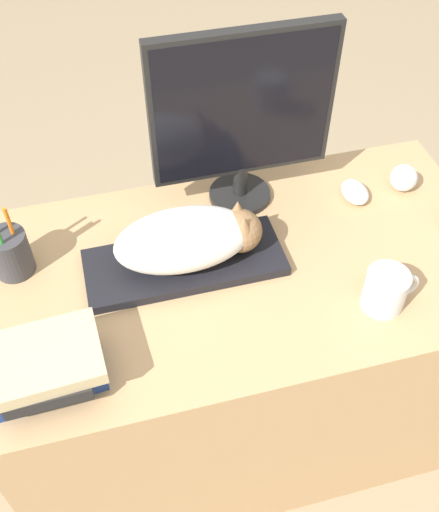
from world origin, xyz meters
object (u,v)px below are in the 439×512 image
Objects in this scene: monitor at (243,113)px; pen_cup at (10,252)px; coffee_mug at (386,290)px; book_stack at (47,367)px; cat at (192,238)px; computer_mouse at (355,192)px; keyboard at (185,263)px; baseball at (404,178)px.

pen_cup is at bearing -169.36° from monitor.
coffee_mug is 0.72m from book_stack.
computer_mouse is (0.46, 0.12, -0.07)m from cat.
book_stack is at bearing -145.80° from cat.
cat reaches higher than coffee_mug.
keyboard is 0.37m from monitor.
pen_cup is at bearing 166.79° from keyboard.
computer_mouse is 0.41× the size of book_stack.
book_stack is (-0.32, -0.23, 0.04)m from keyboard.
keyboard is at bearing -13.21° from pen_cup.
monitor reaches higher than coffee_mug.
baseball is at bearing 11.31° from keyboard.
book_stack is at bearing -159.24° from baseball.
monitor reaches higher than keyboard.
cat is 4.79× the size of baseball.
monitor is 0.48m from baseball.
baseball reaches higher than keyboard.
book_stack is (-0.51, -0.43, -0.21)m from monitor.
book_stack reaches higher than baseball.
book_stack is (-0.80, -0.35, 0.03)m from computer_mouse.
coffee_mug is (-0.08, -0.34, 0.03)m from computer_mouse.
monitor is 1.98× the size of pen_cup.
cat is 1.46× the size of pen_cup.
pen_cup is (-0.40, 0.09, -0.03)m from cat.
keyboard is at bearing -134.11° from monitor.
cat is at bearing 34.20° from book_stack.
baseball is at bearing 1.90° from pen_cup.
pen_cup is at bearing 167.41° from cat.
cat reaches higher than book_stack.
baseball is at bearing 0.54° from computer_mouse.
cat is 0.41m from pen_cup.
cat is (0.02, -0.00, 0.08)m from keyboard.
baseball is at bearing 11.67° from cat.
pen_cup reaches higher than book_stack.
computer_mouse is 0.86m from pen_cup.
monitor is 0.70m from book_stack.
book_stack reaches higher than coffee_mug.
book_stack reaches higher than keyboard.
keyboard is 0.40m from book_stack.
computer_mouse is at bearing -14.81° from monitor.
cat is 0.48m from computer_mouse.
cat is at bearing -165.18° from computer_mouse.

